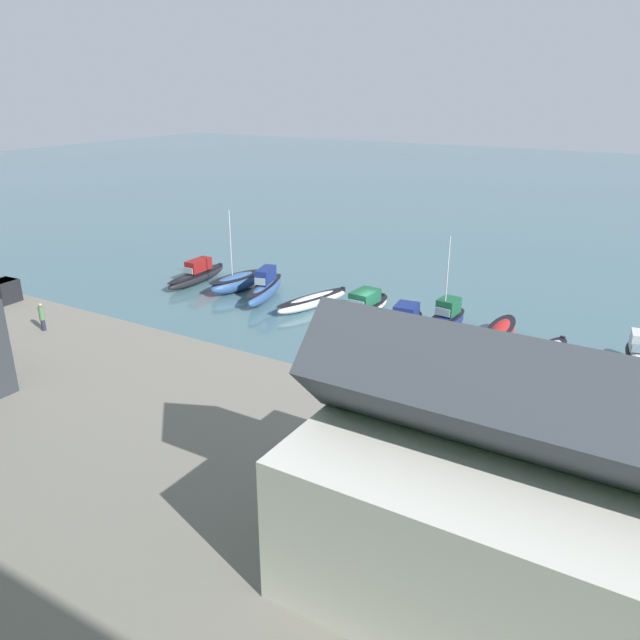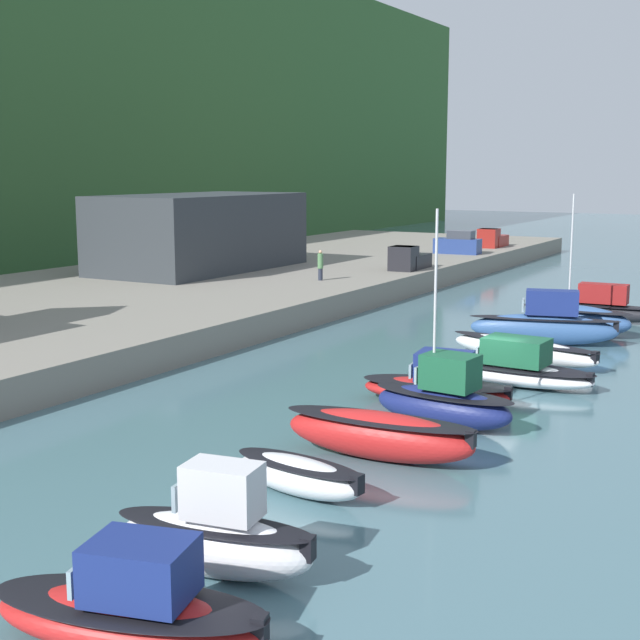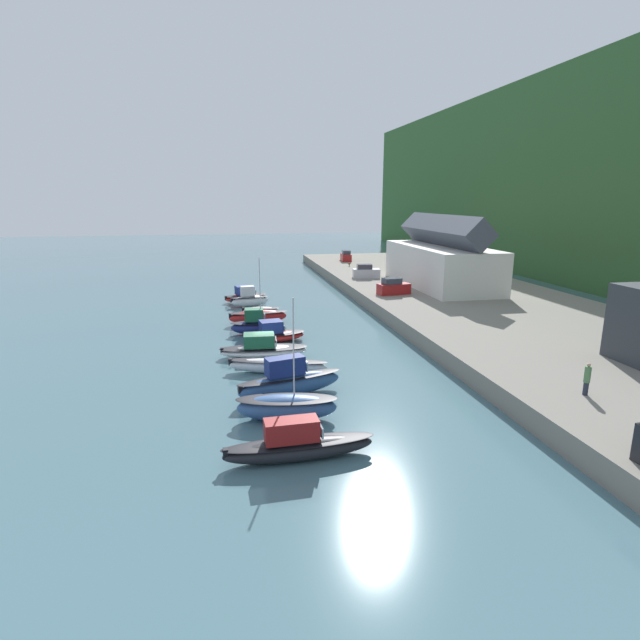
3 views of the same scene
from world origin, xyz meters
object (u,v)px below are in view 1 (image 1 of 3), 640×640
moored_boat_2 (552,351)px  moored_boat_6 (363,307)px  moored_boat_1 (637,356)px  moored_boat_4 (446,319)px  parked_car_2 (524,448)px  moored_boat_5 (405,321)px  moored_boat_9 (236,282)px  person_on_quay (42,317)px  moored_boat_7 (313,301)px  moored_boat_8 (265,288)px  moored_boat_3 (500,334)px  moored_boat_10 (197,275)px

moored_boat_2 → moored_boat_6: moored_boat_6 is taller
moored_boat_1 → moored_boat_4: moored_boat_4 is taller
parked_car_2 → moored_boat_4: bearing=-68.3°
moored_boat_5 → moored_boat_9: (18.26, -1.03, 0.14)m
moored_boat_2 → person_on_quay: person_on_quay is taller
moored_boat_2 → moored_boat_5: moored_boat_5 is taller
moored_boat_7 → moored_boat_2: bearing=-164.8°
moored_boat_8 → moored_boat_3: bearing=166.8°
moored_boat_4 → moored_boat_5: 3.34m
moored_boat_6 → moored_boat_4: bearing=-176.7°
moored_boat_1 → moored_boat_9: bearing=-8.6°
moored_boat_4 → moored_boat_8: bearing=9.0°
moored_boat_10 → moored_boat_8: bearing=173.0°
parked_car_2 → moored_boat_7: bearing=-46.0°
moored_boat_4 → moored_boat_10: (26.33, 0.34, -0.17)m
moored_boat_2 → parked_car_2: size_ratio=1.06×
moored_boat_2 → moored_boat_5: size_ratio=0.72×
moored_boat_3 → moored_boat_6: size_ratio=0.84×
moored_boat_4 → moored_boat_6: 7.64m
moored_boat_4 → person_on_quay: size_ratio=3.73×
moored_boat_3 → moored_boat_9: (25.77, -0.05, 0.06)m
parked_car_2 → moored_boat_2: bearing=-91.3°
moored_boat_6 → parked_car_2: 26.22m
moored_boat_8 → moored_boat_10: 9.05m
moored_boat_2 → person_on_quay: size_ratio=2.18×
person_on_quay → parked_car_2: bearing=-179.0°
moored_boat_6 → moored_boat_5: bearing=165.9°
moored_boat_3 → moored_boat_10: 30.85m
moored_boat_6 → moored_boat_9: size_ratio=1.00×
moored_boat_3 → moored_boat_6: moored_boat_6 is taller
moored_boat_1 → moored_boat_8: size_ratio=0.64×
moored_boat_7 → moored_boat_10: 14.04m
moored_boat_1 → moored_boat_4: size_ratio=0.65×
moored_boat_3 → moored_boat_5: moored_boat_5 is taller
moored_boat_2 → person_on_quay: 37.93m
moored_boat_8 → moored_boat_4: bearing=168.8°
moored_boat_5 → person_on_quay: person_on_quay is taller
parked_car_2 → person_on_quay: parked_car_2 is taller
moored_boat_1 → moored_boat_8: moored_boat_8 is taller
moored_boat_2 → moored_boat_8: bearing=8.2°
moored_boat_3 → moored_boat_5: size_ratio=1.04×
moored_boat_9 → parked_car_2: moored_boat_9 is taller
moored_boat_9 → moored_boat_6: bearing=-169.2°
moored_boat_1 → moored_boat_5: 17.11m
moored_boat_3 → moored_boat_8: (21.83, 0.65, 0.27)m
moored_boat_2 → moored_boat_8: size_ratio=0.58×
moored_boat_4 → moored_boat_5: bearing=31.0°
moored_boat_9 → parked_car_2: size_ratio=1.82×
moored_boat_8 → moored_boat_6: bearing=171.7°
moored_boat_6 → moored_boat_8: 9.75m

